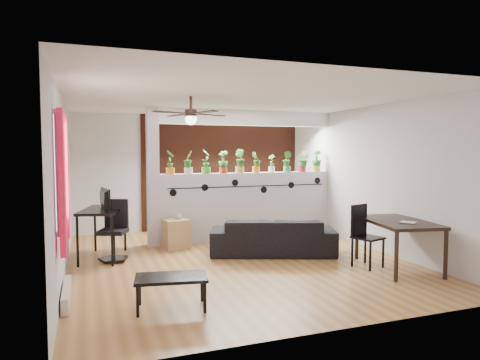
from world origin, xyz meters
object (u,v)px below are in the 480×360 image
at_px(potted_plant_9, 317,160).
at_px(ceiling_fan, 191,115).
at_px(potted_plant_1, 188,161).
at_px(potted_plant_5, 256,161).
at_px(office_chair, 114,234).
at_px(coffee_table, 171,280).
at_px(potted_plant_0, 170,161).
at_px(computer_desk, 103,213).
at_px(sofa, 272,237).
at_px(cup, 179,217).
at_px(dining_table, 398,226).
at_px(potted_plant_2, 206,160).
at_px(potted_plant_8, 302,161).
at_px(potted_plant_6, 272,163).
at_px(folding_chair, 363,230).
at_px(potted_plant_7, 287,161).
at_px(potted_plant_3, 223,161).
at_px(potted_plant_4, 240,160).
at_px(cube_shelf, 176,234).

bearing_deg(potted_plant_9, ceiling_fan, -150.49).
bearing_deg(ceiling_fan, potted_plant_1, 78.35).
relative_size(potted_plant_1, potted_plant_5, 1.06).
bearing_deg(office_chair, coffee_table, -79.31).
distance_m(potted_plant_0, computer_desk, 1.67).
bearing_deg(coffee_table, sofa, 42.96).
height_order(cup, dining_table, dining_table).
xyz_separation_m(potted_plant_2, dining_table, (2.22, -2.85, -0.95)).
bearing_deg(potted_plant_8, office_chair, -167.09).
bearing_deg(potted_plant_6, office_chair, -164.39).
relative_size(office_chair, folding_chair, 1.02).
height_order(potted_plant_7, computer_desk, potted_plant_7).
bearing_deg(potted_plant_0, potted_plant_7, 0.00).
relative_size(potted_plant_2, folding_chair, 0.50).
bearing_deg(computer_desk, potted_plant_3, 16.43).
xyz_separation_m(ceiling_fan, sofa, (1.54, 0.44, -2.02)).
distance_m(potted_plant_8, cup, 2.94).
height_order(potted_plant_1, potted_plant_5, potted_plant_1).
bearing_deg(potted_plant_5, sofa, -99.96).
distance_m(potted_plant_9, coffee_table, 5.22).
bearing_deg(computer_desk, dining_table, -27.38).
bearing_deg(potted_plant_2, folding_chair, -54.93).
bearing_deg(folding_chair, potted_plant_6, 98.86).
xyz_separation_m(ceiling_fan, potted_plant_9, (3.18, 1.80, -0.72)).
relative_size(potted_plant_6, potted_plant_8, 0.85).
distance_m(potted_plant_4, coffee_table, 4.13).
relative_size(potted_plant_5, cube_shelf, 0.79).
bearing_deg(office_chair, dining_table, -25.97).
relative_size(potted_plant_1, folding_chair, 0.47).
xyz_separation_m(potted_plant_6, coffee_table, (-2.74, -3.36, -1.21)).
relative_size(dining_table, coffee_table, 1.70).
distance_m(potted_plant_4, dining_table, 3.37).
height_order(potted_plant_2, potted_plant_9, potted_plant_2).
height_order(potted_plant_5, potted_plant_8, potted_plant_8).
relative_size(potted_plant_8, potted_plant_9, 0.95).
xyz_separation_m(potted_plant_2, potted_plant_4, (0.70, 0.00, -0.00)).
height_order(potted_plant_4, cup, potted_plant_4).
xyz_separation_m(potted_plant_4, coffee_table, (-2.04, -3.36, -1.27)).
xyz_separation_m(potted_plant_0, potted_plant_1, (0.35, 0.00, -0.00)).
height_order(ceiling_fan, potted_plant_6, ceiling_fan).
bearing_deg(folding_chair, cup, 137.99).
height_order(potted_plant_1, coffee_table, potted_plant_1).
distance_m(ceiling_fan, potted_plant_4, 2.40).
bearing_deg(potted_plant_3, folding_chair, -60.52).
bearing_deg(sofa, potted_plant_5, -79.91).
bearing_deg(potted_plant_5, potted_plant_2, 180.00).
relative_size(potted_plant_2, computer_desk, 0.38).
xyz_separation_m(ceiling_fan, cup, (0.09, 1.42, -1.73)).
relative_size(potted_plant_0, folding_chair, 0.48).
xyz_separation_m(potted_plant_0, folding_chair, (2.51, -2.57, -1.02)).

